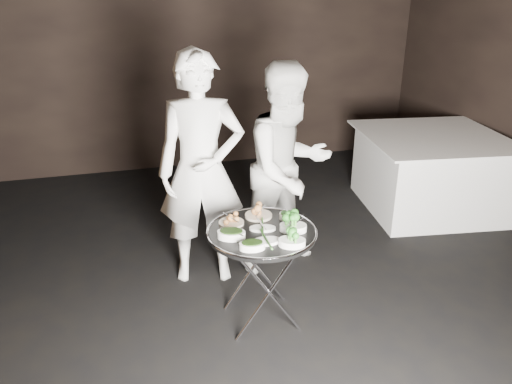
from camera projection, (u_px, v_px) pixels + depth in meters
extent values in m
cube|color=black|center=(270.00, 325.00, 3.64)|extent=(6.00, 7.00, 0.05)
cube|color=black|center=(189.00, 49.00, 6.16)|extent=(6.00, 0.05, 3.00)
cylinder|color=silver|center=(269.00, 293.00, 3.36)|extent=(0.48, 0.02, 0.71)
cylinder|color=silver|center=(269.00, 293.00, 3.36)|extent=(0.48, 0.02, 0.71)
cylinder|color=silver|center=(255.00, 265.00, 3.69)|extent=(0.48, 0.02, 0.71)
cylinder|color=silver|center=(255.00, 265.00, 3.69)|extent=(0.48, 0.02, 0.71)
cylinder|color=silver|center=(233.00, 241.00, 3.35)|extent=(0.02, 0.41, 0.02)
cylinder|color=silver|center=(290.00, 234.00, 3.45)|extent=(0.02, 0.41, 0.02)
cylinder|color=black|center=(262.00, 233.00, 3.38)|extent=(0.74, 0.74, 0.03)
torus|color=silver|center=(262.00, 231.00, 3.38)|extent=(0.75, 0.75, 0.02)
cylinder|color=beige|center=(231.00, 223.00, 3.47)|extent=(0.18, 0.18, 0.02)
cylinder|color=beige|center=(259.00, 215.00, 3.58)|extent=(0.19, 0.19, 0.02)
cylinder|color=silver|center=(287.00, 216.00, 3.54)|extent=(0.11, 0.11, 0.04)
cylinder|color=silver|center=(231.00, 217.00, 3.46)|extent=(0.08, 0.18, 0.01)
cylinder|color=silver|center=(261.00, 211.00, 3.56)|extent=(0.12, 0.16, 0.01)
cylinder|color=silver|center=(288.00, 212.00, 3.53)|extent=(0.01, 0.19, 0.01)
cylinder|color=silver|center=(232.00, 232.00, 3.26)|extent=(0.13, 0.15, 0.01)
cylinder|color=silver|center=(295.00, 224.00, 3.37)|extent=(0.16, 0.12, 0.01)
cylinder|color=silver|center=(261.00, 224.00, 3.37)|extent=(0.02, 0.19, 0.01)
imported|color=white|center=(201.00, 171.00, 3.86)|extent=(0.74, 0.54, 1.86)
imported|color=white|center=(289.00, 169.00, 4.07)|extent=(1.01, 0.89, 1.74)
cube|color=white|center=(429.00, 173.00, 5.31)|extent=(1.26, 1.26, 0.79)
cube|color=white|center=(434.00, 136.00, 5.15)|extent=(1.42, 1.42, 0.02)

